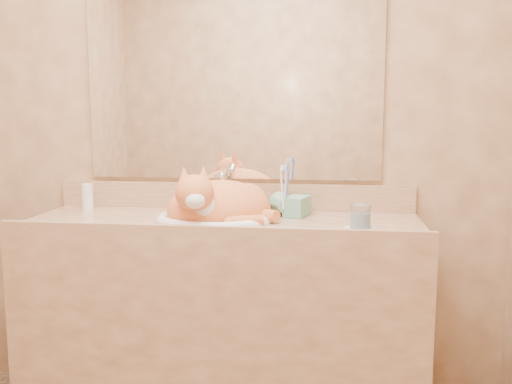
# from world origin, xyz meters

# --- Properties ---
(wall_back) EXTENTS (2.40, 0.02, 2.50)m
(wall_back) POSITION_xyz_m (0.00, 1.00, 1.25)
(wall_back) COLOR #8A603F
(wall_back) RESTS_ON ground
(vanity_counter) EXTENTS (1.60, 0.55, 0.85)m
(vanity_counter) POSITION_xyz_m (0.00, 0.72, 0.42)
(vanity_counter) COLOR brown
(vanity_counter) RESTS_ON floor
(mirror) EXTENTS (1.30, 0.02, 0.80)m
(mirror) POSITION_xyz_m (0.00, 0.99, 1.39)
(mirror) COLOR white
(mirror) RESTS_ON wall_back
(sink_basin) EXTENTS (0.51, 0.45, 0.14)m
(sink_basin) POSITION_xyz_m (-0.03, 0.70, 0.92)
(sink_basin) COLOR white
(sink_basin) RESTS_ON vanity_counter
(faucet) EXTENTS (0.09, 0.14, 0.19)m
(faucet) POSITION_xyz_m (-0.03, 0.88, 0.94)
(faucet) COLOR silver
(faucet) RESTS_ON vanity_counter
(cat) EXTENTS (0.54, 0.50, 0.24)m
(cat) POSITION_xyz_m (-0.02, 0.71, 0.92)
(cat) COLOR #CD602F
(cat) RESTS_ON sink_basin
(soap_dispenser) EXTENTS (0.11, 0.11, 0.19)m
(soap_dispenser) POSITION_xyz_m (0.27, 0.80, 0.94)
(soap_dispenser) COLOR #66A489
(soap_dispenser) RESTS_ON vanity_counter
(toothbrush_cup) EXTENTS (0.12, 0.12, 0.09)m
(toothbrush_cup) POSITION_xyz_m (0.25, 0.81, 0.90)
(toothbrush_cup) COLOR #66A489
(toothbrush_cup) RESTS_ON vanity_counter
(toothbrushes) EXTENTS (0.04, 0.04, 0.22)m
(toothbrushes) POSITION_xyz_m (0.25, 0.81, 0.98)
(toothbrushes) COLOR silver
(toothbrushes) RESTS_ON toothbrush_cup
(saucer) EXTENTS (0.12, 0.12, 0.01)m
(saucer) POSITION_xyz_m (0.54, 0.59, 0.85)
(saucer) COLOR white
(saucer) RESTS_ON vanity_counter
(water_glass) EXTENTS (0.08, 0.08, 0.09)m
(water_glass) POSITION_xyz_m (0.54, 0.59, 0.90)
(water_glass) COLOR white
(water_glass) RESTS_ON saucer
(lotion_bottle) EXTENTS (0.05, 0.05, 0.12)m
(lotion_bottle) POSITION_xyz_m (-0.64, 0.88, 0.91)
(lotion_bottle) COLOR silver
(lotion_bottle) RESTS_ON vanity_counter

